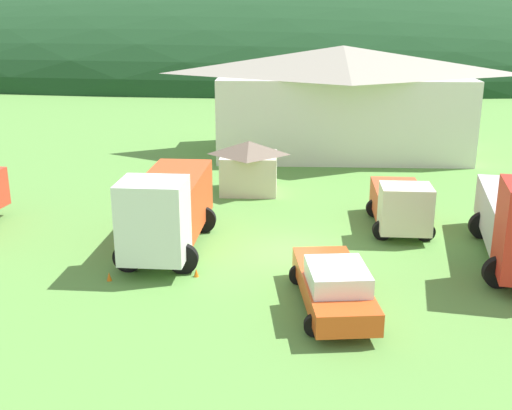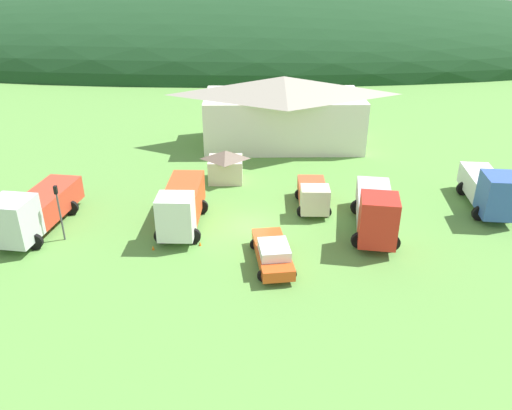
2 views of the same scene
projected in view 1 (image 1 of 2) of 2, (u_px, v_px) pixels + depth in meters
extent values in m
plane|color=#5B9342|center=(290.00, 251.00, 24.98)|extent=(200.00, 200.00, 0.00)
ellipsoid|color=#193D1E|center=(287.00, 71.00, 94.50)|extent=(157.99, 60.00, 25.95)
cube|color=white|center=(341.00, 114.00, 41.02)|extent=(15.42, 8.02, 5.09)
pyramid|color=gray|center=(343.00, 60.00, 40.00)|extent=(16.66, 8.66, 1.78)
cube|color=beige|center=(249.00, 173.00, 32.72)|extent=(2.84, 2.57, 1.98)
pyramid|color=#6B5B4C|center=(249.00, 148.00, 32.32)|extent=(3.07, 2.78, 0.69)
cube|color=white|center=(154.00, 220.00, 22.45)|extent=(2.39, 2.13, 2.88)
cube|color=black|center=(152.00, 204.00, 22.16)|extent=(1.31, 1.68, 0.92)
cube|color=#E04C23|center=(175.00, 200.00, 25.96)|extent=(2.52, 5.24, 2.20)
cylinder|color=black|center=(183.00, 259.00, 22.79)|extent=(1.10, 0.30, 1.10)
cylinder|color=black|center=(128.00, 257.00, 22.96)|extent=(1.10, 0.30, 1.10)
cylinder|color=black|center=(203.00, 220.00, 26.94)|extent=(1.10, 0.30, 1.10)
cylinder|color=black|center=(156.00, 218.00, 27.11)|extent=(1.10, 0.30, 1.10)
cube|color=beige|center=(405.00, 209.00, 25.78)|extent=(2.10, 1.71, 1.91)
cube|color=black|center=(406.00, 199.00, 25.58)|extent=(1.15, 1.35, 0.61)
cube|color=#DB512D|center=(397.00, 199.00, 28.25)|extent=(2.15, 3.39, 1.20)
cylinder|color=black|center=(425.00, 231.00, 26.00)|extent=(0.80, 0.30, 0.80)
cylinder|color=black|center=(382.00, 230.00, 26.13)|extent=(0.80, 0.30, 0.80)
cylinder|color=black|center=(414.00, 209.00, 28.84)|extent=(0.80, 0.30, 0.80)
cylinder|color=black|center=(375.00, 208.00, 28.97)|extent=(0.80, 0.30, 0.80)
cylinder|color=black|center=(499.00, 272.00, 21.62)|extent=(1.10, 0.30, 1.10)
cylinder|color=black|center=(482.00, 225.00, 26.25)|extent=(1.10, 0.30, 1.10)
cube|color=#E04F1D|center=(333.00, 287.00, 20.15)|extent=(2.51, 5.54, 0.70)
cube|color=silver|center=(337.00, 276.00, 19.34)|extent=(1.99, 2.33, 0.62)
cylinder|color=black|center=(372.00, 323.00, 18.58)|extent=(0.68, 0.24, 0.68)
cylinder|color=black|center=(315.00, 325.00, 18.47)|extent=(0.68, 0.24, 0.68)
cylinder|color=black|center=(347.00, 274.00, 22.05)|extent=(0.68, 0.24, 0.68)
cylinder|color=black|center=(299.00, 275.00, 21.94)|extent=(0.68, 0.24, 0.68)
cone|color=orange|center=(196.00, 277.00, 22.64)|extent=(0.36, 0.36, 0.59)
cone|color=orange|center=(109.00, 281.00, 22.31)|extent=(0.36, 0.36, 0.64)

